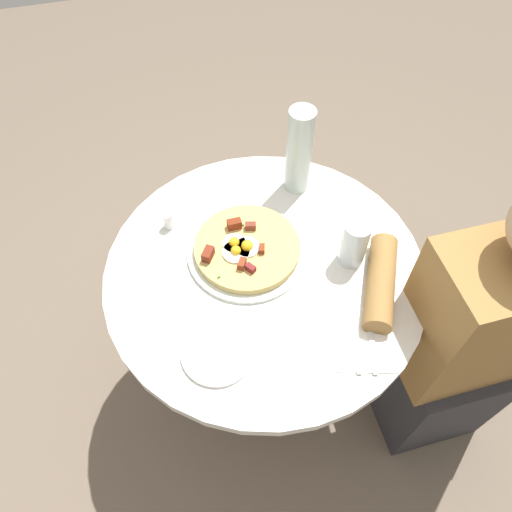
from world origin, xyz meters
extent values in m
plane|color=#6B5B4C|center=(0.00, 0.00, 0.00)|extent=(6.00, 6.00, 0.00)
cylinder|color=silver|center=(0.00, 0.00, 0.70)|extent=(0.84, 0.84, 0.03)
cylinder|color=#333338|center=(0.00, 0.00, 0.34)|extent=(0.10, 0.10, 0.68)
cylinder|color=#333338|center=(0.00, 0.00, 0.01)|extent=(0.38, 0.38, 0.02)
cube|color=#2D2D33|center=(-0.51, 0.26, 0.23)|extent=(0.32, 0.28, 0.45)
cube|color=olive|center=(-0.51, 0.26, 0.69)|extent=(0.38, 0.22, 0.48)
cylinder|color=olive|center=(-0.26, 0.13, 0.74)|extent=(0.18, 0.26, 0.07)
cylinder|color=silver|center=(0.03, -0.06, 0.72)|extent=(0.32, 0.32, 0.01)
cylinder|color=tan|center=(0.03, -0.06, 0.74)|extent=(0.28, 0.28, 0.02)
cylinder|color=white|center=(0.06, -0.07, 0.75)|extent=(0.06, 0.06, 0.01)
sphere|color=yellow|center=(0.06, -0.07, 0.76)|extent=(0.03, 0.03, 0.03)
cylinder|color=white|center=(0.03, -0.05, 0.75)|extent=(0.06, 0.06, 0.01)
sphere|color=yellow|center=(0.03, -0.05, 0.76)|extent=(0.03, 0.03, 0.03)
cylinder|color=white|center=(0.07, -0.04, 0.75)|extent=(0.07, 0.07, 0.01)
sphere|color=yellow|center=(0.07, -0.04, 0.76)|extent=(0.03, 0.03, 0.03)
cube|color=maroon|center=(0.06, 0.00, 0.76)|extent=(0.03, 0.03, 0.02)
cube|color=maroon|center=(0.14, -0.05, 0.76)|extent=(0.04, 0.04, 0.03)
cube|color=maroon|center=(0.04, 0.02, 0.76)|extent=(0.03, 0.03, 0.02)
cube|color=brown|center=(0.01, -0.11, 0.76)|extent=(0.03, 0.02, 0.02)
cube|color=maroon|center=(0.00, -0.03, 0.76)|extent=(0.02, 0.03, 0.02)
cube|color=maroon|center=(0.05, -0.13, 0.76)|extent=(0.04, 0.02, 0.03)
cube|color=#387F2D|center=(0.03, -0.13, 0.75)|extent=(0.01, 0.00, 0.00)
cube|color=#387F2D|center=(0.03, -0.05, 0.75)|extent=(0.00, 0.01, 0.00)
cube|color=#387F2D|center=(0.06, -0.14, 0.75)|extent=(0.01, 0.01, 0.00)
cube|color=#387F2D|center=(0.13, 0.02, 0.75)|extent=(0.01, 0.01, 0.00)
cube|color=#387F2D|center=(0.04, -0.13, 0.75)|extent=(0.00, 0.01, 0.00)
cylinder|color=white|center=(0.17, 0.20, 0.72)|extent=(0.17, 0.17, 0.01)
cube|color=white|center=(-0.17, 0.25, 0.72)|extent=(0.18, 0.20, 0.00)
cube|color=silver|center=(-0.15, 0.25, 0.72)|extent=(0.06, 0.18, 0.00)
cube|color=silver|center=(-0.19, 0.26, 0.72)|extent=(0.06, 0.18, 0.00)
cylinder|color=silver|center=(-0.22, 0.03, 0.78)|extent=(0.07, 0.07, 0.14)
cylinder|color=silver|center=(-0.17, -0.26, 0.85)|extent=(0.07, 0.07, 0.27)
cylinder|color=white|center=(0.22, -0.20, 0.74)|extent=(0.03, 0.03, 0.05)
camera|label=1|loc=(0.21, 0.68, 1.77)|focal=34.49mm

